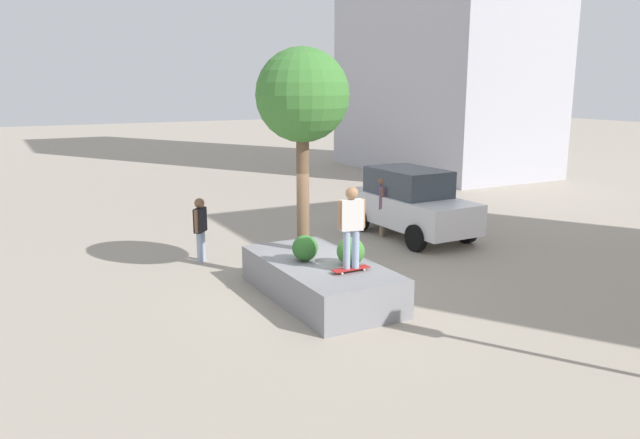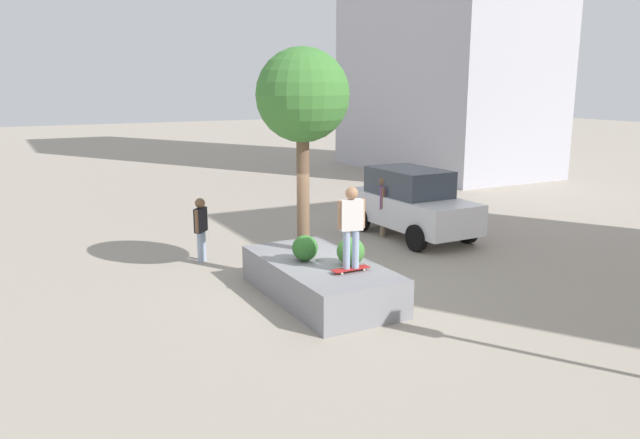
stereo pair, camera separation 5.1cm
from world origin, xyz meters
TOP-DOWN VIEW (x-y plane):
  - ground_plane at (0.00, 0.00)m, footprint 120.00×120.00m
  - planter_ledge at (0.35, -0.33)m, footprint 3.93×1.95m
  - plaza_tree at (-0.69, -0.20)m, footprint 2.01×2.01m
  - boxwood_shrub at (0.86, 0.10)m, footprint 0.58×0.58m
  - hedge_clump at (0.12, -0.57)m, footprint 0.54×0.54m
  - skateboard at (1.27, -0.13)m, footprint 0.23×0.80m
  - skateboarder at (1.27, -0.13)m, footprint 0.28×0.54m
  - police_car at (-3.13, 4.54)m, footprint 4.30×2.07m
  - passerby_with_bag at (-3.53, 3.82)m, footprint 0.51×0.43m
  - pedestrian_crossing at (-3.44, -1.70)m, footprint 0.45×0.43m

SIDE VIEW (x-z plane):
  - ground_plane at x=0.00m, z-range 0.00..0.00m
  - planter_ledge at x=0.35m, z-range 0.00..0.78m
  - skateboard at x=1.27m, z-range 0.80..0.87m
  - pedestrian_crossing at x=-3.44m, z-range 0.13..1.75m
  - police_car at x=-3.13m, z-range 0.02..2.00m
  - passerby_with_bag at x=-3.53m, z-range 0.14..1.90m
  - hedge_clump at x=0.12m, z-range 0.78..1.32m
  - boxwood_shrub at x=0.86m, z-range 0.78..1.36m
  - skateboarder at x=1.27m, z-range 0.98..2.61m
  - plaza_tree at x=-0.69m, z-range 1.92..6.32m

